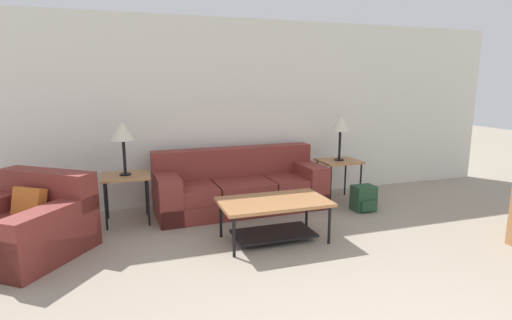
{
  "coord_description": "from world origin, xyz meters",
  "views": [
    {
      "loc": [
        -1.5,
        -1.0,
        1.72
      ],
      "look_at": [
        -0.01,
        3.46,
        0.8
      ],
      "focal_mm": 28.0,
      "sensor_mm": 36.0,
      "label": 1
    }
  ],
  "objects_px": {
    "backpack": "(364,198)",
    "armchair": "(25,227)",
    "side_table_right": "(339,164)",
    "table_lamp_left": "(123,133)",
    "coffee_table": "(274,211)",
    "side_table_left": "(126,180)",
    "table_lamp_right": "(341,125)",
    "couch": "(240,188)"
  },
  "relations": [
    {
      "from": "side_table_right",
      "to": "side_table_left",
      "type": "bearing_deg",
      "value": 180.0
    },
    {
      "from": "side_table_left",
      "to": "table_lamp_right",
      "type": "relative_size",
      "value": 0.93
    },
    {
      "from": "side_table_left",
      "to": "side_table_right",
      "type": "xyz_separation_m",
      "value": [
        2.96,
        0.0,
        0.0
      ]
    },
    {
      "from": "couch",
      "to": "armchair",
      "type": "height_order",
      "value": "couch"
    },
    {
      "from": "couch",
      "to": "table_lamp_left",
      "type": "bearing_deg",
      "value": -177.17
    },
    {
      "from": "side_table_right",
      "to": "table_lamp_left",
      "type": "distance_m",
      "value": 3.02
    },
    {
      "from": "coffee_table",
      "to": "table_lamp_right",
      "type": "relative_size",
      "value": 1.82
    },
    {
      "from": "coffee_table",
      "to": "backpack",
      "type": "relative_size",
      "value": 3.45
    },
    {
      "from": "side_table_left",
      "to": "table_lamp_left",
      "type": "height_order",
      "value": "table_lamp_left"
    },
    {
      "from": "side_table_left",
      "to": "coffee_table",
      "type": "bearing_deg",
      "value": -36.58
    },
    {
      "from": "side_table_left",
      "to": "side_table_right",
      "type": "bearing_deg",
      "value": 0.0
    },
    {
      "from": "table_lamp_left",
      "to": "table_lamp_right",
      "type": "xyz_separation_m",
      "value": [
        2.96,
        0.0,
        0.0
      ]
    },
    {
      "from": "table_lamp_left",
      "to": "couch",
      "type": "bearing_deg",
      "value": 2.83
    },
    {
      "from": "coffee_table",
      "to": "table_lamp_right",
      "type": "height_order",
      "value": "table_lamp_right"
    },
    {
      "from": "couch",
      "to": "coffee_table",
      "type": "relative_size",
      "value": 1.95
    },
    {
      "from": "coffee_table",
      "to": "table_lamp_left",
      "type": "relative_size",
      "value": 1.82
    },
    {
      "from": "backpack",
      "to": "armchair",
      "type": "bearing_deg",
      "value": -178.18
    },
    {
      "from": "side_table_left",
      "to": "side_table_right",
      "type": "distance_m",
      "value": 2.96
    },
    {
      "from": "table_lamp_left",
      "to": "side_table_left",
      "type": "bearing_deg",
      "value": 180.0
    },
    {
      "from": "table_lamp_right",
      "to": "side_table_left",
      "type": "bearing_deg",
      "value": 180.0
    },
    {
      "from": "armchair",
      "to": "coffee_table",
      "type": "bearing_deg",
      "value": -10.5
    },
    {
      "from": "armchair",
      "to": "table_lamp_left",
      "type": "bearing_deg",
      "value": 33.56
    },
    {
      "from": "coffee_table",
      "to": "table_lamp_left",
      "type": "height_order",
      "value": "table_lamp_left"
    },
    {
      "from": "side_table_right",
      "to": "table_lamp_left",
      "type": "relative_size",
      "value": 0.93
    },
    {
      "from": "armchair",
      "to": "table_lamp_right",
      "type": "bearing_deg",
      "value": 9.47
    },
    {
      "from": "table_lamp_left",
      "to": "backpack",
      "type": "distance_m",
      "value": 3.24
    },
    {
      "from": "side_table_left",
      "to": "table_lamp_right",
      "type": "xyz_separation_m",
      "value": [
        2.96,
        0.0,
        0.58
      ]
    },
    {
      "from": "armchair",
      "to": "coffee_table",
      "type": "height_order",
      "value": "armchair"
    },
    {
      "from": "couch",
      "to": "side_table_left",
      "type": "relative_size",
      "value": 3.82
    },
    {
      "from": "coffee_table",
      "to": "table_lamp_left",
      "type": "bearing_deg",
      "value": 143.42
    },
    {
      "from": "couch",
      "to": "table_lamp_left",
      "type": "height_order",
      "value": "table_lamp_left"
    },
    {
      "from": "couch",
      "to": "table_lamp_left",
      "type": "xyz_separation_m",
      "value": [
        -1.48,
        -0.07,
        0.83
      ]
    },
    {
      "from": "side_table_right",
      "to": "armchair",
      "type": "bearing_deg",
      "value": -170.53
    },
    {
      "from": "couch",
      "to": "table_lamp_left",
      "type": "relative_size",
      "value": 3.55
    },
    {
      "from": "armchair",
      "to": "backpack",
      "type": "height_order",
      "value": "armchair"
    },
    {
      "from": "side_table_right",
      "to": "table_lamp_left",
      "type": "bearing_deg",
      "value": 180.0
    },
    {
      "from": "couch",
      "to": "table_lamp_right",
      "type": "distance_m",
      "value": 1.7
    },
    {
      "from": "table_lamp_left",
      "to": "backpack",
      "type": "relative_size",
      "value": 1.9
    },
    {
      "from": "table_lamp_left",
      "to": "table_lamp_right",
      "type": "bearing_deg",
      "value": 0.0
    },
    {
      "from": "side_table_right",
      "to": "table_lamp_right",
      "type": "bearing_deg",
      "value": 0.0
    },
    {
      "from": "table_lamp_left",
      "to": "coffee_table",
      "type": "bearing_deg",
      "value": -36.58
    },
    {
      "from": "side_table_right",
      "to": "backpack",
      "type": "relative_size",
      "value": 1.77
    }
  ]
}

